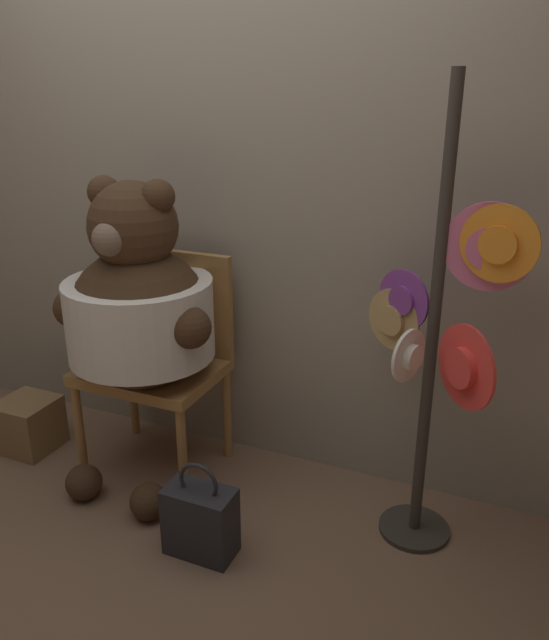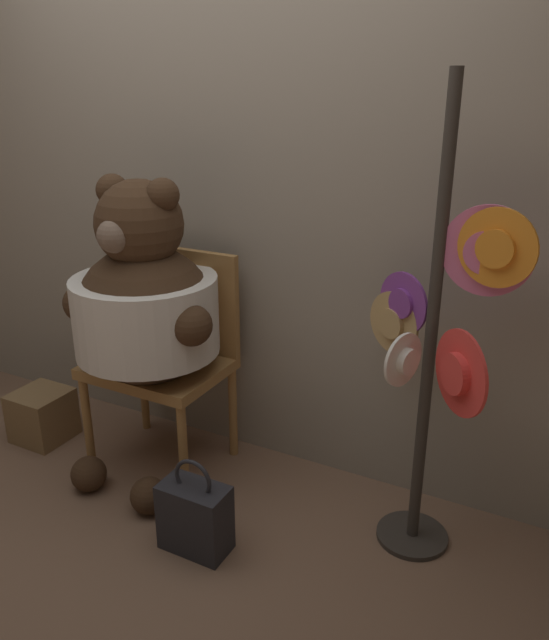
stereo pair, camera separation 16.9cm
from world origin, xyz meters
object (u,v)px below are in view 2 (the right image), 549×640
object	(u,v)px
chair	(168,347)
teddy_bear	(145,307)
hat_display_rack	(440,342)
handbag_on_ground	(195,516)

from	to	relation	value
chair	teddy_bear	distance (m)	0.29
teddy_bear	hat_display_rack	xyz separation A→B (m)	(1.23, 0.07, 0.05)
hat_display_rack	handbag_on_ground	distance (m)	1.13
teddy_bear	handbag_on_ground	bearing A→B (deg)	-37.27
chair	teddy_bear	world-z (taller)	teddy_bear
hat_display_rack	handbag_on_ground	world-z (taller)	hat_display_rack
teddy_bear	hat_display_rack	distance (m)	1.23
teddy_bear	hat_display_rack	bearing A→B (deg)	3.13
chair	hat_display_rack	xyz separation A→B (m)	(1.24, -0.09, 0.30)
teddy_bear	hat_display_rack	size ratio (longest dim) A/B	0.78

